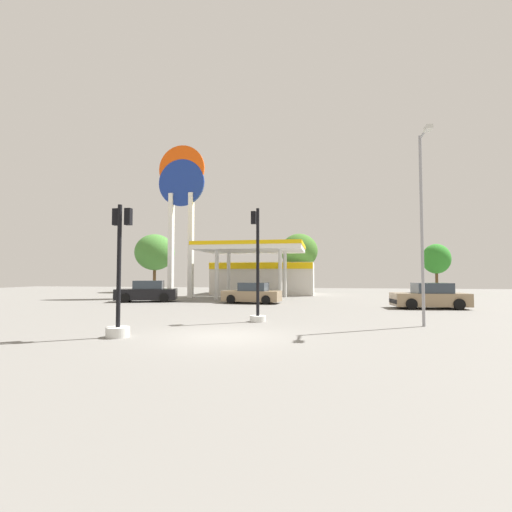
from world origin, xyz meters
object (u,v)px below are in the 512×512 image
car_2 (252,294)px  tree_1 (299,251)px  traffic_signal_0 (257,284)px  car_1 (147,292)px  traffic_signal_1 (119,293)px  tree_0 (155,252)px  station_pole_sign (181,199)px  tree_2 (436,259)px  corner_streetlamp (423,211)px  car_0 (430,297)px

car_2 → tree_1: tree_1 is taller
traffic_signal_0 → tree_1: size_ratio=0.74×
car_1 → tree_1: size_ratio=0.71×
traffic_signal_1 → tree_0: size_ratio=0.65×
station_pole_sign → tree_2: 27.32m
car_1 → tree_2: tree_2 is taller
traffic_signal_1 → corner_streetlamp: size_ratio=0.57×
tree_1 → tree_2: (14.61, -0.30, -1.02)m
car_2 → traffic_signal_0: 10.48m
traffic_signal_0 → tree_1: (0.33, 26.76, 3.07)m
car_2 → traffic_signal_1: traffic_signal_1 is taller
car_2 → traffic_signal_0: (2.11, -10.22, 0.98)m
car_1 → corner_streetlamp: 20.53m
tree_2 → corner_streetlamp: (-8.17, -27.03, 0.86)m
tree_0 → tree_2: tree_0 is taller
traffic_signal_0 → car_0: bearing=40.7°
tree_1 → corner_streetlamp: size_ratio=0.87×
car_0 → car_1: (-19.46, 2.35, 0.02)m
tree_0 → tree_1: tree_0 is taller
car_0 → corner_streetlamp: bearing=-106.2°
car_2 → tree_1: 17.21m
tree_1 → traffic_signal_1: bearing=-97.6°
station_pole_sign → tree_2: (24.61, 10.66, -5.21)m
car_0 → tree_2: 19.58m
car_0 → tree_0: bearing=146.2°
tree_0 → station_pole_sign: bearing=-53.9°
station_pole_sign → car_1: (-0.54, -5.49, -8.19)m
station_pole_sign → car_2: size_ratio=3.24×
corner_streetlamp → traffic_signal_0: bearing=175.2°
tree_1 → tree_0: bearing=-175.0°
traffic_signal_0 → tree_1: bearing=89.3°
car_2 → traffic_signal_0: size_ratio=0.86×
car_1 → corner_streetlamp: corner_streetlamp is taller
station_pole_sign → tree_2: size_ratio=2.60×
car_1 → tree_2: (25.15, 16.15, 2.98)m
tree_0 → traffic_signal_0: bearing=-56.7°
car_1 → corner_streetlamp: bearing=-32.7°
car_2 → tree_1: (2.44, 16.54, 4.05)m
traffic_signal_1 → tree_2: tree_2 is taller
tree_0 → tree_2: bearing=2.1°
tree_1 → tree_2: 14.65m
tree_0 → corner_streetlamp: (23.36, -25.85, -0.09)m
station_pole_sign → traffic_signal_1: (5.81, -20.54, -7.46)m
car_1 → corner_streetlamp: size_ratio=0.62×
station_pole_sign → tree_0: 12.49m
traffic_signal_1 → corner_streetlamp: corner_streetlamp is taller
traffic_signal_1 → tree_2: 36.50m
car_0 → car_1: size_ratio=0.93×
traffic_signal_1 → tree_0: 32.77m
car_0 → traffic_signal_1: size_ratio=1.01×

